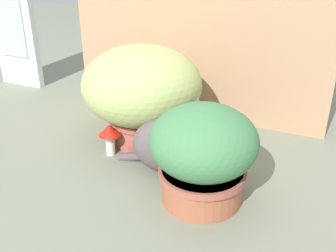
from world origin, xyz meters
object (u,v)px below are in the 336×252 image
(grass_planter, at_px, (142,90))
(cat, at_px, (171,143))
(leafy_planter, at_px, (203,152))
(mushroom_ornament_pink, at_px, (110,132))
(mushroom_ornament_red, at_px, (110,133))

(grass_planter, relative_size, cat, 1.30)
(grass_planter, relative_size, leafy_planter, 1.41)
(grass_planter, relative_size, mushroom_ornament_pink, 4.31)
(cat, distance_m, mushroom_ornament_pink, 0.31)
(grass_planter, xyz_separation_m, mushroom_ornament_red, (-0.07, -0.17, -0.14))
(grass_planter, bearing_deg, cat, -41.18)
(mushroom_ornament_red, bearing_deg, leafy_planter, -17.21)
(cat, relative_size, mushroom_ornament_red, 2.83)
(cat, height_order, mushroom_ornament_pink, cat)
(cat, bearing_deg, mushroom_ornament_red, 177.26)
(grass_planter, height_order, mushroom_ornament_red, grass_planter)
(mushroom_ornament_pink, bearing_deg, leafy_planter, -20.78)
(grass_planter, distance_m, leafy_planter, 0.50)
(grass_planter, distance_m, mushroom_ornament_red, 0.23)
(mushroom_ornament_pink, bearing_deg, mushroom_ornament_red, -61.31)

